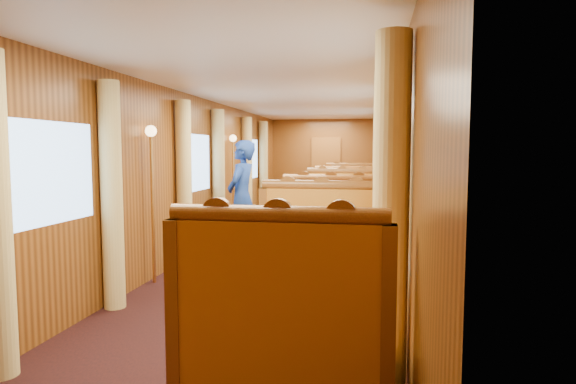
% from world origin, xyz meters
% --- Properties ---
extents(floor, '(3.00, 12.00, 0.01)m').
position_xyz_m(floor, '(0.00, 0.00, 0.00)').
color(floor, black).
rests_on(floor, ground).
extents(ceiling, '(3.00, 12.00, 0.01)m').
position_xyz_m(ceiling, '(0.00, 0.00, 2.50)').
color(ceiling, silver).
rests_on(ceiling, wall_left).
extents(wall_far, '(3.00, 0.01, 2.50)m').
position_xyz_m(wall_far, '(0.00, 6.00, 1.25)').
color(wall_far, brown).
rests_on(wall_far, floor).
extents(wall_left, '(0.01, 12.00, 2.50)m').
position_xyz_m(wall_left, '(-1.50, 0.00, 1.25)').
color(wall_left, brown).
rests_on(wall_left, floor).
extents(wall_right, '(0.01, 12.00, 2.50)m').
position_xyz_m(wall_right, '(1.50, 0.00, 1.25)').
color(wall_right, brown).
rests_on(wall_right, floor).
extents(doorway_far, '(0.80, 0.04, 2.00)m').
position_xyz_m(doorway_far, '(0.00, 5.97, 1.00)').
color(doorway_far, brown).
rests_on(doorway_far, floor).
extents(table_near, '(1.05, 0.72, 0.75)m').
position_xyz_m(table_near, '(0.75, -3.50, 0.38)').
color(table_near, white).
rests_on(table_near, floor).
extents(banquette_near_fwd, '(1.30, 0.55, 1.34)m').
position_xyz_m(banquette_near_fwd, '(0.75, -4.51, 0.42)').
color(banquette_near_fwd, '#AB4913').
rests_on(banquette_near_fwd, floor).
extents(banquette_near_aft, '(1.30, 0.55, 1.34)m').
position_xyz_m(banquette_near_aft, '(0.75, -2.49, 0.42)').
color(banquette_near_aft, '#AB4913').
rests_on(banquette_near_aft, floor).
extents(table_mid, '(1.05, 0.72, 0.75)m').
position_xyz_m(table_mid, '(0.75, 0.00, 0.38)').
color(table_mid, white).
rests_on(table_mid, floor).
extents(banquette_mid_fwd, '(1.30, 0.55, 1.34)m').
position_xyz_m(banquette_mid_fwd, '(0.75, -1.01, 0.42)').
color(banquette_mid_fwd, '#AB4913').
rests_on(banquette_mid_fwd, floor).
extents(banquette_mid_aft, '(1.30, 0.55, 1.34)m').
position_xyz_m(banquette_mid_aft, '(0.75, 1.01, 0.42)').
color(banquette_mid_aft, '#AB4913').
rests_on(banquette_mid_aft, floor).
extents(table_far, '(1.05, 0.72, 0.75)m').
position_xyz_m(table_far, '(0.75, 3.50, 0.38)').
color(table_far, white).
rests_on(table_far, floor).
extents(banquette_far_fwd, '(1.30, 0.55, 1.34)m').
position_xyz_m(banquette_far_fwd, '(0.75, 2.49, 0.42)').
color(banquette_far_fwd, '#AB4913').
rests_on(banquette_far_fwd, floor).
extents(banquette_far_aft, '(1.30, 0.55, 1.34)m').
position_xyz_m(banquette_far_aft, '(0.75, 4.51, 0.42)').
color(banquette_far_aft, '#AB4913').
rests_on(banquette_far_aft, floor).
extents(tea_tray, '(0.35, 0.27, 0.01)m').
position_xyz_m(tea_tray, '(0.62, -3.57, 0.76)').
color(tea_tray, silver).
rests_on(tea_tray, table_near).
extents(teapot_left, '(0.20, 0.17, 0.14)m').
position_xyz_m(teapot_left, '(0.54, -3.59, 0.82)').
color(teapot_left, silver).
rests_on(teapot_left, tea_tray).
extents(teapot_right, '(0.19, 0.16, 0.13)m').
position_xyz_m(teapot_right, '(0.72, -3.60, 0.82)').
color(teapot_right, silver).
rests_on(teapot_right, tea_tray).
extents(teapot_back, '(0.16, 0.13, 0.11)m').
position_xyz_m(teapot_back, '(0.63, -3.47, 0.81)').
color(teapot_back, silver).
rests_on(teapot_back, tea_tray).
extents(fruit_plate, '(0.22, 0.22, 0.05)m').
position_xyz_m(fruit_plate, '(1.05, -3.65, 0.77)').
color(fruit_plate, white).
rests_on(fruit_plate, table_near).
extents(cup_inboard, '(0.08, 0.08, 0.26)m').
position_xyz_m(cup_inboard, '(0.34, -3.42, 0.86)').
color(cup_inboard, white).
rests_on(cup_inboard, table_near).
extents(cup_outboard, '(0.08, 0.08, 0.26)m').
position_xyz_m(cup_outboard, '(0.46, -3.31, 0.86)').
color(cup_outboard, white).
rests_on(cup_outboard, table_near).
extents(rose_vase_mid, '(0.06, 0.06, 0.36)m').
position_xyz_m(rose_vase_mid, '(0.75, 0.03, 0.93)').
color(rose_vase_mid, silver).
rests_on(rose_vase_mid, table_mid).
extents(rose_vase_far, '(0.06, 0.06, 0.36)m').
position_xyz_m(rose_vase_far, '(0.74, 3.54, 0.93)').
color(rose_vase_far, silver).
rests_on(rose_vase_far, table_far).
extents(window_left_near, '(0.01, 1.20, 0.90)m').
position_xyz_m(window_left_near, '(-1.49, -3.50, 1.45)').
color(window_left_near, '#80ADE4').
rests_on(window_left_near, wall_left).
extents(curtain_left_near_b, '(0.22, 0.22, 2.35)m').
position_xyz_m(curtain_left_near_b, '(-1.38, -2.72, 1.18)').
color(curtain_left_near_b, '#E1C673').
rests_on(curtain_left_near_b, floor).
extents(window_right_near, '(0.01, 1.20, 0.90)m').
position_xyz_m(window_right_near, '(1.49, -3.50, 1.45)').
color(window_right_near, '#80ADE4').
rests_on(window_right_near, wall_right).
extents(curtain_right_near_a, '(0.22, 0.22, 2.35)m').
position_xyz_m(curtain_right_near_a, '(1.38, -4.28, 1.18)').
color(curtain_right_near_a, '#E1C673').
rests_on(curtain_right_near_a, floor).
extents(curtain_right_near_b, '(0.22, 0.22, 2.35)m').
position_xyz_m(curtain_right_near_b, '(1.38, -2.72, 1.18)').
color(curtain_right_near_b, '#E1C673').
rests_on(curtain_right_near_b, floor).
extents(window_left_mid, '(0.01, 1.20, 0.90)m').
position_xyz_m(window_left_mid, '(-1.49, 0.00, 1.45)').
color(window_left_mid, '#80ADE4').
rests_on(window_left_mid, wall_left).
extents(curtain_left_mid_a, '(0.22, 0.22, 2.35)m').
position_xyz_m(curtain_left_mid_a, '(-1.38, -0.78, 1.18)').
color(curtain_left_mid_a, '#E1C673').
rests_on(curtain_left_mid_a, floor).
extents(curtain_left_mid_b, '(0.22, 0.22, 2.35)m').
position_xyz_m(curtain_left_mid_b, '(-1.38, 0.78, 1.18)').
color(curtain_left_mid_b, '#E1C673').
rests_on(curtain_left_mid_b, floor).
extents(window_right_mid, '(0.01, 1.20, 0.90)m').
position_xyz_m(window_right_mid, '(1.49, 0.00, 1.45)').
color(window_right_mid, '#80ADE4').
rests_on(window_right_mid, wall_right).
extents(curtain_right_mid_a, '(0.22, 0.22, 2.35)m').
position_xyz_m(curtain_right_mid_a, '(1.38, -0.78, 1.18)').
color(curtain_right_mid_a, '#E1C673').
rests_on(curtain_right_mid_a, floor).
extents(curtain_right_mid_b, '(0.22, 0.22, 2.35)m').
position_xyz_m(curtain_right_mid_b, '(1.38, 0.78, 1.18)').
color(curtain_right_mid_b, '#E1C673').
rests_on(curtain_right_mid_b, floor).
extents(window_left_far, '(0.01, 1.20, 0.90)m').
position_xyz_m(window_left_far, '(-1.49, 3.50, 1.45)').
color(window_left_far, '#80ADE4').
rests_on(window_left_far, wall_left).
extents(curtain_left_far_a, '(0.22, 0.22, 2.35)m').
position_xyz_m(curtain_left_far_a, '(-1.38, 2.72, 1.18)').
color(curtain_left_far_a, '#E1C673').
rests_on(curtain_left_far_a, floor).
extents(curtain_left_far_b, '(0.22, 0.22, 2.35)m').
position_xyz_m(curtain_left_far_b, '(-1.38, 4.28, 1.18)').
color(curtain_left_far_b, '#E1C673').
rests_on(curtain_left_far_b, floor).
extents(window_right_far, '(0.01, 1.20, 0.90)m').
position_xyz_m(window_right_far, '(1.49, 3.50, 1.45)').
color(window_right_far, '#80ADE4').
rests_on(window_right_far, wall_right).
extents(curtain_right_far_a, '(0.22, 0.22, 2.35)m').
position_xyz_m(curtain_right_far_a, '(1.38, 2.72, 1.18)').
color(curtain_right_far_a, '#E1C673').
rests_on(curtain_right_far_a, floor).
extents(curtain_right_far_b, '(0.22, 0.22, 2.35)m').
position_xyz_m(curtain_right_far_b, '(1.38, 4.28, 1.18)').
color(curtain_right_far_b, '#E1C673').
rests_on(curtain_right_far_b, floor).
extents(sconce_left_fore, '(0.14, 0.14, 1.95)m').
position_xyz_m(sconce_left_fore, '(-1.40, -1.75, 1.38)').
color(sconce_left_fore, '#BF8C3F').
rests_on(sconce_left_fore, floor).
extents(sconce_right_fore, '(0.14, 0.14, 1.95)m').
position_xyz_m(sconce_right_fore, '(1.40, -1.75, 1.38)').
color(sconce_right_fore, '#BF8C3F').
rests_on(sconce_right_fore, floor).
extents(sconce_left_aft, '(0.14, 0.14, 1.95)m').
position_xyz_m(sconce_left_aft, '(-1.40, 1.75, 1.38)').
color(sconce_left_aft, '#BF8C3F').
rests_on(sconce_left_aft, floor).
extents(sconce_right_aft, '(0.14, 0.14, 1.95)m').
position_xyz_m(sconce_right_aft, '(1.40, 1.75, 1.38)').
color(sconce_right_aft, '#BF8C3F').
rests_on(sconce_right_aft, floor).
extents(steward, '(0.51, 0.71, 1.81)m').
position_xyz_m(steward, '(-0.76, 0.06, 0.90)').
color(steward, navy).
rests_on(steward, floor).
extents(passenger, '(0.40, 0.44, 0.76)m').
position_xyz_m(passenger, '(0.75, 0.76, 0.74)').
color(passenger, beige).
rests_on(passenger, banquette_mid_aft).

